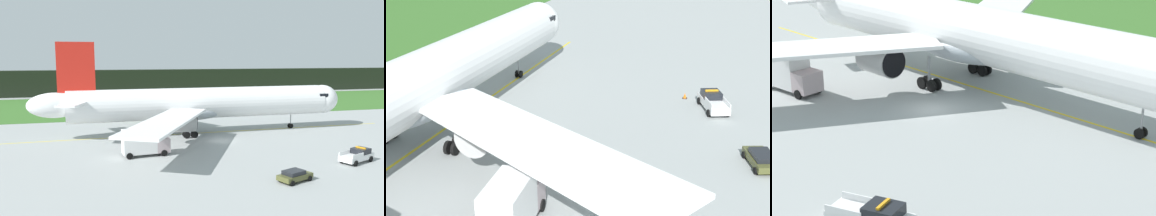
{
  "view_description": "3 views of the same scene",
  "coord_description": "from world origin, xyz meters",
  "views": [
    {
      "loc": [
        -20.3,
        -57.97,
        13.8
      ],
      "look_at": [
        -2.79,
        8.71,
        4.5
      ],
      "focal_mm": 35.16,
      "sensor_mm": 36.0,
      "label": 1
    },
    {
      "loc": [
        -39.99,
        -19.68,
        19.72
      ],
      "look_at": [
        3.64,
        -4.84,
        2.18
      ],
      "focal_mm": 48.61,
      "sensor_mm": 36.0,
      "label": 2
    },
    {
      "loc": [
        42.14,
        -37.27,
        20.67
      ],
      "look_at": [
        8.37,
        -4.08,
        3.35
      ],
      "focal_mm": 61.57,
      "sensor_mm": 36.0,
      "label": 3
    }
  ],
  "objects": [
    {
      "name": "ops_pickup_truck",
      "position": [
        13.27,
        -16.61,
        0.9
      ],
      "size": [
        5.72,
        3.81,
        1.94
      ],
      "color": "white",
      "rests_on": "ground"
    },
    {
      "name": "airliner",
      "position": [
        -1.9,
        7.35,
        5.41
      ],
      "size": [
        57.97,
        51.96,
        16.34
      ],
      "color": "white",
      "rests_on": "ground"
    },
    {
      "name": "taxiway_centerline_main",
      "position": [
        -1.1,
        7.36,
        0.0
      ],
      "size": [
        76.11,
        1.28,
        0.01
      ],
      "primitive_type": "cube",
      "rotation": [
        0.0,
        0.0,
        0.01
      ],
      "color": "yellow",
      "rests_on": "ground"
    },
    {
      "name": "catering_truck",
      "position": [
        -13.73,
        -6.22,
        1.97
      ],
      "size": [
        6.76,
        3.22,
        3.98
      ],
      "color": "#B4A0A4",
      "rests_on": "ground"
    },
    {
      "name": "ground",
      "position": [
        0.0,
        0.0,
        0.0
      ],
      "size": [
        320.0,
        320.0,
        0.0
      ],
      "primitive_type": "plane",
      "color": "#999E9D"
    }
  ]
}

